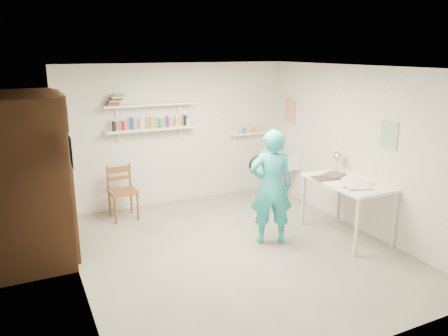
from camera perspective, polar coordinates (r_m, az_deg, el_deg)
name	(u,v)px	position (r m, az deg, el deg)	size (l,w,h in m)	color
floor	(237,251)	(5.98, 1.69, -10.78)	(4.00, 4.50, 0.02)	slate
ceiling	(238,67)	(5.38, 1.89, 13.10)	(4.00, 4.50, 0.02)	silver
wall_back	(177,134)	(7.58, -6.10, 4.41)	(4.00, 0.02, 2.40)	silver
wall_front	(364,227)	(3.79, 17.77, -7.31)	(4.00, 0.02, 2.40)	silver
wall_left	(72,184)	(4.99, -19.19, -2.03)	(0.02, 4.50, 2.40)	silver
wall_right	(359,149)	(6.70, 17.27, 2.37)	(0.02, 4.50, 2.40)	silver
doorway_recess	(65,177)	(6.06, -20.05, -1.13)	(0.02, 0.90, 2.00)	black
corridor_box	(4,180)	(6.03, -26.79, -1.44)	(1.40, 1.50, 2.10)	brown
door_lintel	(59,96)	(5.87, -20.78, 8.78)	(0.06, 1.05, 0.10)	brown
door_jamb_near	(72,187)	(5.58, -19.29, -2.42)	(0.06, 0.10, 2.00)	brown
door_jamb_far	(63,168)	(6.54, -20.34, 0.00)	(0.06, 0.10, 2.00)	brown
shelf_lower	(151,129)	(7.29, -9.50, 5.05)	(1.50, 0.22, 0.03)	white
shelf_upper	(150,105)	(7.23, -9.64, 8.17)	(1.50, 0.22, 0.03)	white
ledge_shelf	(249,133)	(8.06, 3.23, 4.54)	(0.70, 0.14, 0.03)	white
poster_left	(71,152)	(4.96, -19.36, 2.03)	(0.01, 0.28, 0.36)	#334C7F
poster_right_a	(290,110)	(8.01, 8.60, 7.44)	(0.01, 0.34, 0.42)	#995933
poster_right_b	(389,135)	(6.24, 20.73, 4.00)	(0.01, 0.30, 0.38)	#3F724C
belfast_sink	(280,159)	(7.96, 7.34, 1.20)	(0.48, 0.60, 0.30)	white
man	(271,187)	(5.95, 6.20, -2.55)	(0.58, 0.38, 1.60)	#22A6AE
wall_clock	(259,166)	(6.01, 4.62, 0.32)	(0.29, 0.29, 0.04)	#F9ECAA
wooden_chair	(123,192)	(7.06, -13.08, -3.03)	(0.42, 0.40, 0.89)	brown
work_table	(347,208)	(6.50, 15.72, -5.11)	(0.75, 1.24, 0.83)	white
desk_lamp	(338,157)	(6.81, 14.67, 1.46)	(0.16, 0.16, 0.16)	silver
spray_cans	(151,123)	(7.27, -9.54, 5.82)	(1.31, 0.06, 0.17)	black
book_stack	(115,100)	(7.09, -13.99, 8.61)	(0.28, 0.14, 0.17)	red
ledge_pots	(249,130)	(8.05, 3.24, 4.96)	(0.48, 0.07, 0.09)	silver
papers	(349,180)	(6.37, 15.99, -1.49)	(0.30, 0.22, 0.03)	silver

